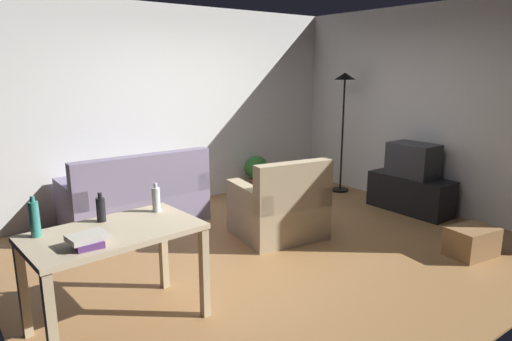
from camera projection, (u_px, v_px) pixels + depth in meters
ground_plane at (277, 249)px, 4.80m from camera, size 5.20×4.40×0.02m
wall_rear at (177, 107)px, 6.21m from camera, size 5.20×0.10×2.70m
wall_right at (427, 108)px, 6.01m from camera, size 0.10×4.40×2.70m
couch at (137, 201)px, 5.44m from camera, size 1.65×0.84×0.92m
tv_stand at (410, 194)px, 6.00m from camera, size 0.44×1.10×0.48m
tv at (413, 160)px, 5.90m from camera, size 0.41×0.60×0.44m
torchiere_lamp at (344, 100)px, 6.71m from camera, size 0.32×0.32×1.81m
desk at (114, 244)px, 3.23m from camera, size 1.25×0.79×0.76m
potted_plant at (256, 171)px, 6.88m from camera, size 0.36×0.36×0.57m
armchair at (280, 209)px, 5.07m from camera, size 1.02×0.98×0.92m
storage_box at (472, 242)px, 4.59m from camera, size 0.53×0.41×0.30m
bottle_tall at (35, 219)px, 3.05m from camera, size 0.07×0.07×0.29m
bottle_dark at (101, 209)px, 3.36m from camera, size 0.07×0.07×0.22m
bottle_clear at (156, 199)px, 3.59m from camera, size 0.06×0.06×0.24m
book_stack at (88, 240)px, 2.90m from camera, size 0.26×0.21×0.08m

